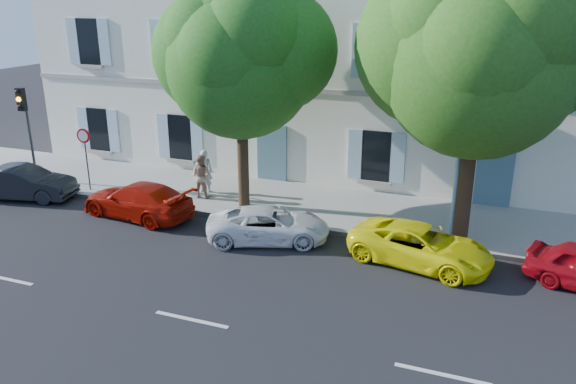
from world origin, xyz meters
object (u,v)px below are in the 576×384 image
at_px(car_red_coupe, 138,200).
at_px(tree_right, 479,61).
at_px(car_yellow_supercar, 421,245).
at_px(pedestrian_a, 205,171).
at_px(car_dark_sedan, 23,183).
at_px(traffic_light, 25,115).
at_px(road_sign, 85,146).
at_px(car_white_coupe, 269,225).
at_px(tree_left, 240,64).
at_px(street_lamp, 466,85).
at_px(pedestrian_b, 201,176).

relative_size(car_red_coupe, tree_right, 0.49).
distance_m(car_yellow_supercar, pedestrian_a, 9.43).
xyz_separation_m(car_dark_sedan, traffic_light, (-0.97, 1.52, 2.33)).
bearing_deg(traffic_light, road_sign, -1.79).
bearing_deg(car_white_coupe, car_red_coupe, 67.46).
height_order(car_white_coupe, tree_left, tree_left).
relative_size(street_lamp, pedestrian_b, 5.16).
xyz_separation_m(tree_left, traffic_light, (-9.48, -0.49, -2.32)).
xyz_separation_m(car_dark_sedan, tree_right, (16.30, 1.45, 5.12)).
bearing_deg(tree_right, road_sign, -179.92).
xyz_separation_m(car_white_coupe, road_sign, (-8.51, 1.74, 1.42)).
height_order(car_red_coupe, traffic_light, traffic_light).
bearing_deg(car_red_coupe, car_yellow_supercar, 96.42).
height_order(street_lamp, pedestrian_a, street_lamp).
bearing_deg(car_red_coupe, street_lamp, 105.61).
distance_m(road_sign, street_lamp, 14.41).
distance_m(car_dark_sedan, pedestrian_b, 6.97).
distance_m(car_dark_sedan, car_white_coupe, 10.47).
bearing_deg(road_sign, street_lamp, 0.05).
bearing_deg(traffic_light, car_white_coupe, -9.09).
relative_size(tree_left, road_sign, 3.19).
xyz_separation_m(car_dark_sedan, pedestrian_b, (6.58, 2.29, 0.34)).
relative_size(car_red_coupe, pedestrian_b, 2.56).
xyz_separation_m(car_dark_sedan, pedestrian_a, (6.41, 2.87, 0.36)).
distance_m(car_red_coupe, pedestrian_b, 2.68).
height_order(car_yellow_supercar, street_lamp, street_lamp).
distance_m(car_white_coupe, tree_right, 8.02).
height_order(tree_left, traffic_light, tree_left).
distance_m(car_dark_sedan, pedestrian_a, 7.04).
xyz_separation_m(car_white_coupe, street_lamp, (5.55, 1.75, 4.53)).
xyz_separation_m(car_red_coupe, pedestrian_b, (1.30, 2.31, 0.37)).
distance_m(tree_left, pedestrian_b, 4.73).
distance_m(tree_left, pedestrian_a, 4.86).
xyz_separation_m(car_red_coupe, tree_left, (3.24, 2.03, 4.68)).
bearing_deg(tree_left, car_yellow_supercar, -18.60).
bearing_deg(tree_right, tree_left, 175.88).
xyz_separation_m(road_sign, pedestrian_a, (4.46, 1.44, -0.95)).
distance_m(car_dark_sedan, street_lamp, 16.68).
height_order(car_red_coupe, car_yellow_supercar, car_red_coupe).
xyz_separation_m(car_red_coupe, car_white_coupe, (5.19, -0.29, -0.08)).
distance_m(tree_left, tree_right, 7.82).
height_order(car_yellow_supercar, tree_right, tree_right).
bearing_deg(car_red_coupe, tree_right, 105.46).
bearing_deg(car_dark_sedan, tree_right, -98.30).
relative_size(tree_left, tree_right, 0.91).
bearing_deg(road_sign, traffic_light, 178.21).
height_order(car_red_coupe, pedestrian_b, pedestrian_b).
relative_size(pedestrian_a, pedestrian_b, 1.02).
distance_m(car_dark_sedan, tree_left, 9.91).
bearing_deg(tree_right, car_white_coupe, -163.23).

